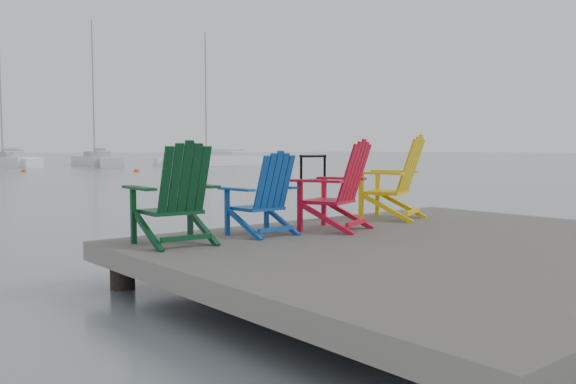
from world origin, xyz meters
TOP-DOWN VIEW (x-y plane):
  - ground at (0.00, 0.00)m, footprint 400.00×400.00m
  - dock at (0.00, 0.00)m, footprint 6.00×5.00m
  - handrail at (0.25, 2.45)m, footprint 0.48×0.04m
  - chair_green at (-2.35, 1.65)m, footprint 0.86×0.80m
  - chair_blue at (-1.24, 1.64)m, footprint 0.76×0.71m
  - chair_red at (-0.28, 1.41)m, footprint 1.02×0.98m
  - chair_yellow at (1.17, 1.75)m, footprint 1.10×1.06m
  - sailboat_near at (8.51, 48.70)m, footprint 3.68×8.21m
  - sailboat_mid at (15.23, 46.64)m, footprint 3.89×9.50m
  - sailboat_far at (23.77, 41.88)m, footprint 8.83×3.48m
  - buoy_a at (8.81, 21.10)m, footprint 0.40×0.40m
  - buoy_c at (12.01, 32.26)m, footprint 0.38×0.38m
  - buoy_d at (6.38, 36.61)m, footprint 0.32×0.32m

SIDE VIEW (x-z plane):
  - ground at x=0.00m, z-range 0.00..0.00m
  - buoy_a at x=8.81m, z-range -0.20..0.20m
  - buoy_c at x=12.01m, z-range -0.19..0.19m
  - buoy_d at x=6.38m, z-range -0.16..0.16m
  - dock at x=0.00m, z-range -0.35..1.05m
  - sailboat_mid at x=15.23m, z-range -5.96..6.67m
  - sailboat_far at x=23.77m, z-range -5.57..6.28m
  - sailboat_near at x=8.51m, z-range -5.17..5.88m
  - chair_blue at x=-1.24m, z-range 0.50..1.43m
  - chair_green at x=-2.35m, z-range 0.50..1.54m
  - chair_red at x=-0.28m, z-range 0.50..1.56m
  - handrail at x=0.25m, z-range 0.59..1.49m
  - chair_yellow at x=1.17m, z-range 0.50..1.64m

